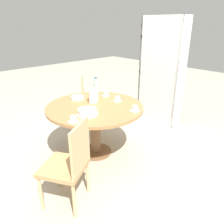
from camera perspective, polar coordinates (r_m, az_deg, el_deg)
The scene contains 13 objects.
ground_plane at distance 3.29m, azimuth -4.15°, elevation -10.48°, with size 14.00×14.00×0.00m, color #B2A893.
dining_table at distance 3.00m, azimuth -4.47°, elevation -0.64°, with size 1.31×1.31×0.74m.
chair_a at distance 2.26m, azimuth -11.08°, elevation -12.97°, with size 0.58×0.58×0.93m.
chair_b at distance 3.95m, azimuth -5.73°, elevation 3.13°, with size 0.59×0.59×0.93m.
bookshelf at distance 4.07m, azimuth 12.54°, elevation 9.99°, with size 0.81×0.28×1.89m.
coffee_pot at distance 3.04m, azimuth -4.97°, elevation 4.38°, with size 0.12×0.12×0.23m.
water_bottle at distance 3.19m, azimuth -4.18°, elevation 5.70°, with size 0.08×0.08×0.32m.
cake_main at distance 2.66m, azimuth -6.44°, elevation -0.02°, with size 0.26×0.26×0.07m.
cup_a at distance 2.78m, azimuth 6.00°, elevation 0.85°, with size 0.12×0.12×0.07m.
cup_b at distance 3.12m, azimuth 1.46°, elevation 3.38°, with size 0.12×0.12×0.07m.
cup_c at distance 3.35m, azimuth -1.63°, elevation 4.75°, with size 0.12×0.12×0.07m.
cup_d at distance 2.50m, azimuth -10.06°, elevation -1.89°, with size 0.12×0.12×0.07m.
plate_stack at distance 3.25m, azimuth -8.92°, elevation 3.78°, with size 0.19×0.19×0.04m.
Camera 1 is at (2.17, -1.72, 1.78)m, focal length 35.00 mm.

